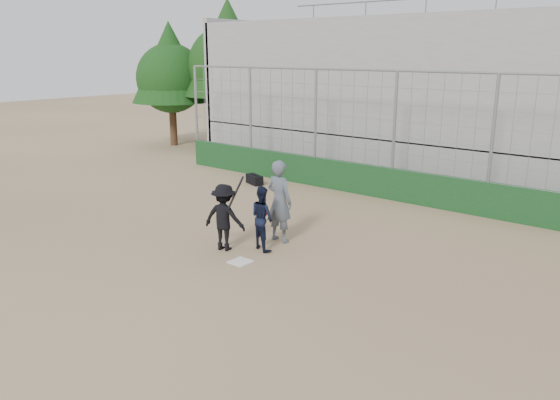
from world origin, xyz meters
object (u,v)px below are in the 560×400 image
Objects in this scene: batter_at_plate at (224,217)px; catcher_crouched at (262,228)px; umpire at (279,205)px; equipment_bag at (254,180)px.

catcher_crouched is at bearing 40.01° from batter_at_plate.
umpire is 6.16m from equipment_bag.
batter_at_plate is 0.93m from catcher_crouched.
equipment_bag is (-3.89, 5.41, -0.63)m from batter_at_plate.
catcher_crouched is (0.68, 0.57, -0.27)m from batter_at_plate.
catcher_crouched is 6.67m from equipment_bag.
batter_at_plate is 1.44m from umpire.
umpire reaches higher than batter_at_plate.
catcher_crouched reaches higher than equipment_bag.
umpire is at bearing 94.23° from catcher_crouched.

